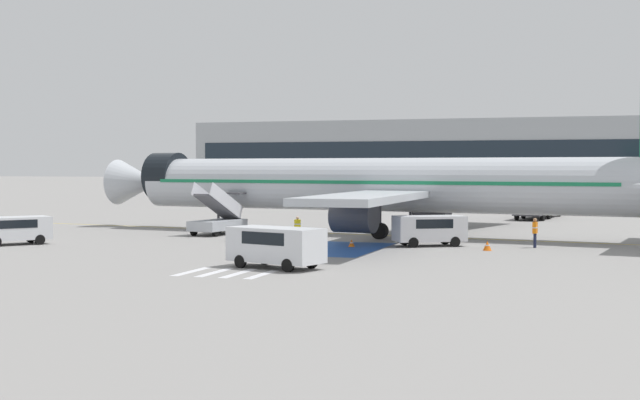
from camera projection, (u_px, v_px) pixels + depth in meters
name	position (u px, v px, depth m)	size (l,w,h in m)	color
ground_plane	(370.00, 234.00, 65.15)	(600.00, 600.00, 0.00)	gray
apron_leadline_yellow	(373.00, 235.00, 64.22)	(0.20, 81.65, 0.01)	gold
apron_stand_patch_blue	(326.00, 248.00, 53.85)	(6.43, 9.64, 0.01)	#2856A8
apron_walkway_bar_0	(192.00, 271.00, 42.01)	(0.44, 3.60, 0.01)	silver
apron_walkway_bar_1	(215.00, 272.00, 41.63)	(0.44, 3.60, 0.01)	silver
apron_walkway_bar_2	(238.00, 273.00, 41.25)	(0.44, 3.60, 0.01)	silver
apron_walkway_bar_3	(262.00, 274.00, 40.88)	(0.44, 3.60, 0.01)	silver
airliner	(381.00, 185.00, 63.80)	(47.68, 36.32, 10.33)	#B7BCC4
boarding_stairs_forward	(218.00, 221.00, 64.73)	(2.83, 5.44, 3.85)	#ADB2BA
fuel_tanker	(538.00, 201.00, 84.71)	(3.81, 11.06, 3.30)	#38383D
service_van_0	(276.00, 244.00, 43.34)	(5.14, 3.36, 1.99)	silver
service_van_2	(14.00, 228.00, 56.34)	(4.27, 4.73, 1.76)	silver
service_van_3	(429.00, 228.00, 55.33)	(4.73, 3.88, 1.88)	silver
baggage_cart	(246.00, 238.00, 58.52)	(3.00, 2.67, 0.87)	gray
ground_crew_0	(297.00, 227.00, 59.84)	(0.49, 0.39, 1.60)	#191E38
ground_crew_1	(535.00, 231.00, 54.19)	(0.30, 0.46, 1.82)	#191E38
traffic_cone_0	(352.00, 243.00, 54.96)	(0.41, 0.41, 0.45)	orange
traffic_cone_1	(487.00, 246.00, 52.44)	(0.52, 0.52, 0.57)	orange
terminal_building	(462.00, 159.00, 138.38)	(85.69, 12.10, 12.08)	#9EA3A8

